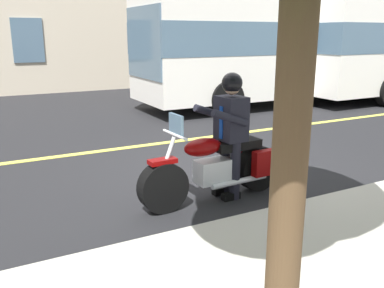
{
  "coord_description": "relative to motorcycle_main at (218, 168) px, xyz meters",
  "views": [
    {
      "loc": [
        3.47,
        5.77,
        2.23
      ],
      "look_at": [
        0.87,
        0.84,
        0.75
      ],
      "focal_mm": 38.85,
      "sensor_mm": 36.0,
      "label": 1
    }
  ],
  "objects": [
    {
      "name": "rider_main",
      "position": [
        -0.19,
        -0.01,
        0.58
      ],
      "size": [
        0.64,
        0.57,
        1.74
      ],
      "color": "black",
      "rests_on": "ground_plane"
    },
    {
      "name": "lane_center_stripe",
      "position": [
        -0.62,
        -3.14,
        -0.45
      ],
      "size": [
        60.0,
        0.16,
        0.01
      ],
      "primitive_type": "cube",
      "color": "#E5DB4C",
      "rests_on": "ground_plane"
    },
    {
      "name": "bus_far",
      "position": [
        -6.85,
        -6.14,
        1.42
      ],
      "size": [
        11.05,
        2.7,
        3.3
      ],
      "color": "white",
      "rests_on": "ground_plane"
    },
    {
      "name": "motorcycle_main",
      "position": [
        0.0,
        0.0,
        0.0
      ],
      "size": [
        2.22,
        0.66,
        1.26
      ],
      "color": "black",
      "rests_on": "ground_plane"
    },
    {
      "name": "ground_plane",
      "position": [
        -0.62,
        -1.14,
        -0.45
      ],
      "size": [
        80.0,
        80.0,
        0.0
      ],
      "primitive_type": "plane",
      "color": "black"
    }
  ]
}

